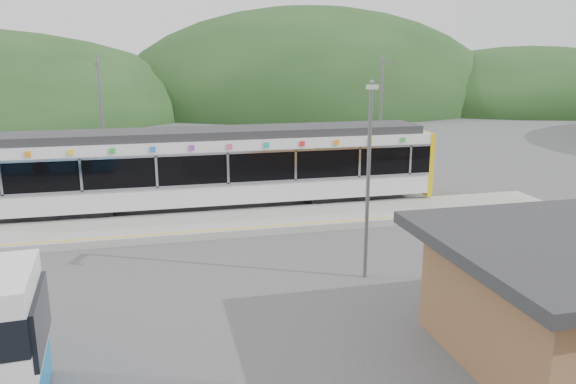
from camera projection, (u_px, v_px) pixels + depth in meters
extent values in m
plane|color=#4C4C4F|center=(290.00, 249.00, 20.76)|extent=(120.00, 120.00, 0.00)
ellipsoid|color=#1E3D19|center=(311.00, 107.00, 75.34)|extent=(52.00, 39.00, 26.00)
ellipsoid|color=#1E3D19|center=(528.00, 106.00, 76.24)|extent=(44.00, 33.00, 16.00)
cube|color=#9E9E99|center=(271.00, 220.00, 23.84)|extent=(26.00, 3.20, 0.30)
cube|color=yellow|center=(278.00, 225.00, 22.58)|extent=(26.00, 0.10, 0.01)
cube|color=black|center=(77.00, 212.00, 24.51)|extent=(3.20, 2.20, 0.56)
cube|color=black|center=(338.00, 196.00, 27.23)|extent=(3.20, 2.20, 0.56)
cube|color=silver|center=(214.00, 188.00, 25.69)|extent=(20.00, 2.90, 0.92)
cube|color=black|center=(213.00, 163.00, 25.41)|extent=(20.00, 2.96, 1.45)
cube|color=silver|center=(217.00, 184.00, 24.15)|extent=(20.00, 0.05, 0.10)
cube|color=silver|center=(216.00, 154.00, 23.83)|extent=(20.00, 0.05, 0.10)
cube|color=silver|center=(212.00, 142.00, 25.18)|extent=(20.00, 2.90, 0.45)
cube|color=#2D2D30|center=(212.00, 133.00, 25.08)|extent=(19.40, 2.50, 0.36)
cube|color=#E0BD0B|center=(418.00, 160.00, 27.77)|extent=(0.24, 2.92, 3.00)
cube|color=silver|center=(0.00, 179.00, 22.07)|extent=(0.10, 0.05, 1.35)
cube|color=silver|center=(81.00, 175.00, 22.75)|extent=(0.10, 0.05, 1.35)
cube|color=silver|center=(157.00, 172.00, 23.42)|extent=(0.10, 0.05, 1.35)
cube|color=silver|center=(228.00, 169.00, 24.10)|extent=(0.10, 0.05, 1.35)
cube|color=silver|center=(296.00, 165.00, 24.78)|extent=(0.10, 0.05, 1.35)
cube|color=silver|center=(360.00, 162.00, 25.46)|extent=(0.10, 0.05, 1.35)
cube|color=silver|center=(410.00, 160.00, 26.02)|extent=(0.10, 0.05, 1.35)
cube|color=orange|center=(28.00, 154.00, 22.10)|extent=(0.22, 0.04, 0.22)
cube|color=yellow|center=(71.00, 152.00, 22.46)|extent=(0.22, 0.04, 0.22)
cube|color=green|center=(112.00, 151.00, 22.82)|extent=(0.22, 0.04, 0.22)
cube|color=blue|center=(153.00, 149.00, 23.18)|extent=(0.22, 0.04, 0.22)
cube|color=purple|center=(192.00, 148.00, 23.54)|extent=(0.22, 0.04, 0.22)
cube|color=#E54C8C|center=(230.00, 146.00, 23.90)|extent=(0.22, 0.04, 0.22)
cube|color=#19A5A5|center=(267.00, 145.00, 24.27)|extent=(0.22, 0.04, 0.22)
cube|color=red|center=(302.00, 144.00, 24.63)|extent=(0.22, 0.04, 0.22)
cube|color=orange|center=(337.00, 142.00, 24.99)|extent=(0.22, 0.04, 0.22)
cube|color=yellow|center=(371.00, 141.00, 25.35)|extent=(0.22, 0.04, 0.22)
cube|color=green|center=(403.00, 140.00, 25.71)|extent=(0.22, 0.04, 0.22)
cylinder|color=slate|center=(103.00, 130.00, 26.45)|extent=(0.18, 0.18, 7.00)
cube|color=slate|center=(96.00, 63.00, 24.95)|extent=(0.08, 1.80, 0.08)
cylinder|color=slate|center=(380.00, 122.00, 29.62)|extent=(0.18, 0.18, 7.00)
cube|color=slate|center=(389.00, 62.00, 28.12)|extent=(0.08, 1.80, 0.08)
cylinder|color=slate|center=(368.00, 182.00, 17.42)|extent=(0.12, 0.12, 6.31)
cube|color=slate|center=(378.00, 83.00, 16.24)|extent=(0.48, 1.03, 0.12)
cube|color=silver|center=(384.00, 87.00, 15.81)|extent=(0.39, 0.29, 0.12)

